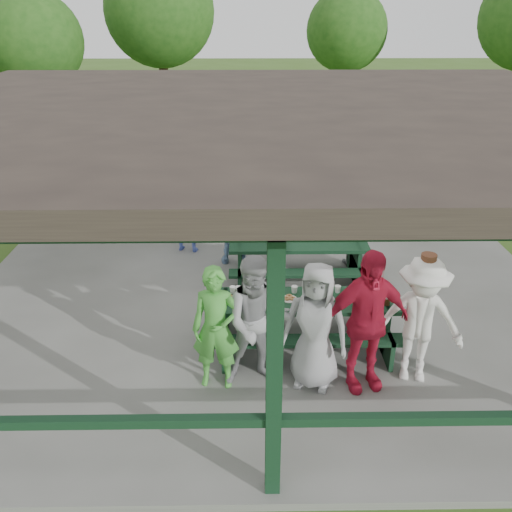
{
  "coord_description": "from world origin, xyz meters",
  "views": [
    {
      "loc": [
        -0.23,
        -7.83,
        4.64
      ],
      "look_at": [
        -0.11,
        -0.3,
        1.11
      ],
      "focal_mm": 38.0,
      "sensor_mm": 36.0,
      "label": 1
    }
  ],
  "objects_px": {
    "picnic_table_near": "(304,316)",
    "contestant_green": "(216,329)",
    "contestant_white_fedora": "(420,321)",
    "spectator_grey": "(355,227)",
    "pickup_truck": "(280,147)",
    "farm_trailer": "(127,142)",
    "spectator_blue": "(186,213)",
    "spectator_lblue": "(235,224)",
    "contestant_grey_mid": "(315,326)",
    "contestant_red": "(366,321)",
    "picnic_table_far": "(298,257)",
    "contestant_grey_left": "(258,322)"
  },
  "relations": [
    {
      "from": "contestant_green",
      "to": "contestant_grey_mid",
      "type": "relative_size",
      "value": 0.97
    },
    {
      "from": "spectator_grey",
      "to": "contestant_grey_left",
      "type": "bearing_deg",
      "value": 80.81
    },
    {
      "from": "contestant_green",
      "to": "contestant_red",
      "type": "relative_size",
      "value": 0.87
    },
    {
      "from": "contestant_grey_mid",
      "to": "contestant_red",
      "type": "height_order",
      "value": "contestant_red"
    },
    {
      "from": "pickup_truck",
      "to": "farm_trailer",
      "type": "height_order",
      "value": "farm_trailer"
    },
    {
      "from": "picnic_table_far",
      "to": "contestant_green",
      "type": "height_order",
      "value": "contestant_green"
    },
    {
      "from": "contestant_white_fedora",
      "to": "picnic_table_far",
      "type": "bearing_deg",
      "value": 126.01
    },
    {
      "from": "contestant_grey_left",
      "to": "contestant_grey_mid",
      "type": "relative_size",
      "value": 1.04
    },
    {
      "from": "spectator_blue",
      "to": "farm_trailer",
      "type": "xyz_separation_m",
      "value": [
        -2.5,
        6.65,
        -0.17
      ]
    },
    {
      "from": "contestant_red",
      "to": "contestant_white_fedora",
      "type": "xyz_separation_m",
      "value": [
        0.72,
        0.13,
        -0.08
      ]
    },
    {
      "from": "picnic_table_far",
      "to": "spectator_grey",
      "type": "distance_m",
      "value": 1.36
    },
    {
      "from": "spectator_lblue",
      "to": "spectator_grey",
      "type": "bearing_deg",
      "value": -172.62
    },
    {
      "from": "contestant_green",
      "to": "spectator_lblue",
      "type": "relative_size",
      "value": 1.07
    },
    {
      "from": "contestant_grey_left",
      "to": "pickup_truck",
      "type": "relative_size",
      "value": 0.34
    },
    {
      "from": "picnic_table_far",
      "to": "farm_trailer",
      "type": "bearing_deg",
      "value": 119.92
    },
    {
      "from": "spectator_lblue",
      "to": "pickup_truck",
      "type": "height_order",
      "value": "spectator_lblue"
    },
    {
      "from": "spectator_grey",
      "to": "contestant_grey_mid",
      "type": "bearing_deg",
      "value": 90.95
    },
    {
      "from": "contestant_white_fedora",
      "to": "spectator_grey",
      "type": "distance_m",
      "value": 3.5
    },
    {
      "from": "picnic_table_near",
      "to": "farm_trailer",
      "type": "xyz_separation_m",
      "value": [
        -4.52,
        10.0,
        0.16
      ]
    },
    {
      "from": "contestant_grey_mid",
      "to": "spectator_grey",
      "type": "height_order",
      "value": "contestant_grey_mid"
    },
    {
      "from": "picnic_table_near",
      "to": "contestant_white_fedora",
      "type": "bearing_deg",
      "value": -29.88
    },
    {
      "from": "picnic_table_near",
      "to": "contestant_grey_left",
      "type": "xyz_separation_m",
      "value": [
        -0.68,
        -0.82,
        0.42
      ]
    },
    {
      "from": "picnic_table_far",
      "to": "spectator_grey",
      "type": "relative_size",
      "value": 1.62
    },
    {
      "from": "picnic_table_near",
      "to": "contestant_green",
      "type": "height_order",
      "value": "contestant_green"
    },
    {
      "from": "contestant_green",
      "to": "farm_trailer",
      "type": "bearing_deg",
      "value": 111.89
    },
    {
      "from": "picnic_table_near",
      "to": "spectator_lblue",
      "type": "relative_size",
      "value": 1.68
    },
    {
      "from": "contestant_grey_mid",
      "to": "farm_trailer",
      "type": "relative_size",
      "value": 0.4
    },
    {
      "from": "picnic_table_near",
      "to": "spectator_grey",
      "type": "distance_m",
      "value": 2.98
    },
    {
      "from": "picnic_table_far",
      "to": "spectator_blue",
      "type": "relative_size",
      "value": 1.49
    },
    {
      "from": "contestant_white_fedora",
      "to": "farm_trailer",
      "type": "xyz_separation_m",
      "value": [
        -5.9,
        10.79,
        -0.24
      ]
    },
    {
      "from": "contestant_grey_mid",
      "to": "contestant_white_fedora",
      "type": "xyz_separation_m",
      "value": [
        1.33,
        0.08,
        0.02
      ]
    },
    {
      "from": "spectator_lblue",
      "to": "spectator_blue",
      "type": "relative_size",
      "value": 0.97
    },
    {
      "from": "contestant_green",
      "to": "picnic_table_near",
      "type": "bearing_deg",
      "value": 40.91
    },
    {
      "from": "contestant_green",
      "to": "contestant_red",
      "type": "xyz_separation_m",
      "value": [
        1.86,
        -0.05,
        0.13
      ]
    },
    {
      "from": "farm_trailer",
      "to": "spectator_blue",
      "type": "bearing_deg",
      "value": -51.7
    },
    {
      "from": "contestant_white_fedora",
      "to": "spectator_grey",
      "type": "bearing_deg",
      "value": 103.9
    },
    {
      "from": "contestant_grey_mid",
      "to": "contestant_red",
      "type": "xyz_separation_m",
      "value": [
        0.62,
        -0.05,
        0.1
      ]
    },
    {
      "from": "picnic_table_near",
      "to": "contestant_green",
      "type": "distance_m",
      "value": 1.53
    },
    {
      "from": "spectator_lblue",
      "to": "contestant_grey_left",
      "type": "bearing_deg",
      "value": 105.22
    },
    {
      "from": "contestant_grey_mid",
      "to": "spectator_lblue",
      "type": "relative_size",
      "value": 1.1
    },
    {
      "from": "contestant_grey_mid",
      "to": "spectator_grey",
      "type": "xyz_separation_m",
      "value": [
        1.16,
        3.58,
        -0.11
      ]
    },
    {
      "from": "contestant_green",
      "to": "pickup_truck",
      "type": "distance_m",
      "value": 10.35
    },
    {
      "from": "picnic_table_near",
      "to": "contestant_green",
      "type": "relative_size",
      "value": 1.56
    },
    {
      "from": "pickup_truck",
      "to": "farm_trailer",
      "type": "relative_size",
      "value": 1.23
    },
    {
      "from": "spectator_lblue",
      "to": "spectator_grey",
      "type": "relative_size",
      "value": 1.05
    },
    {
      "from": "picnic_table_near",
      "to": "contestant_grey_mid",
      "type": "distance_m",
      "value": 0.96
    },
    {
      "from": "farm_trailer",
      "to": "contestant_white_fedora",
      "type": "bearing_deg",
      "value": -43.68
    },
    {
      "from": "spectator_blue",
      "to": "pickup_truck",
      "type": "distance_m",
      "value": 6.42
    },
    {
      "from": "picnic_table_far",
      "to": "contestant_red",
      "type": "relative_size",
      "value": 1.25
    },
    {
      "from": "picnic_table_near",
      "to": "spectator_grey",
      "type": "height_order",
      "value": "spectator_grey"
    }
  ]
}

